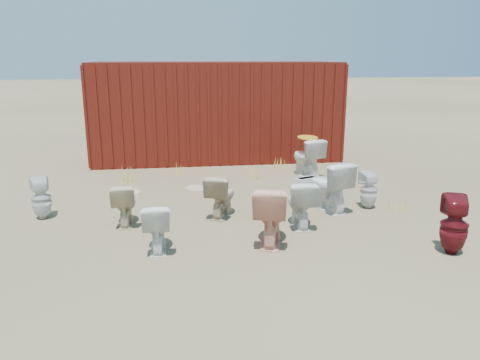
{
  "coord_description": "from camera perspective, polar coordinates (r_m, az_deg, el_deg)",
  "views": [
    {
      "loc": [
        -1.03,
        -6.8,
        2.53
      ],
      "look_at": [
        0.0,
        0.6,
        0.55
      ],
      "focal_mm": 35.0,
      "sensor_mm": 36.0,
      "label": 1
    }
  ],
  "objects": [
    {
      "name": "loose_tank",
      "position": [
        8.83,
        8.28,
        -0.78
      ],
      "size": [
        0.54,
        0.35,
        0.35
      ],
      "primitive_type": "cube",
      "rotation": [
        0.0,
        0.0,
        0.34
      ],
      "color": "silver",
      "rests_on": "ground"
    },
    {
      "name": "weed_clump_b",
      "position": [
        9.92,
        1.84,
        0.85
      ],
      "size": [
        0.32,
        0.32,
        0.26
      ],
      "primitive_type": "cone",
      "color": "#C5B74F",
      "rests_on": "ground"
    },
    {
      "name": "weed_clump_f",
      "position": [
        8.35,
        18.79,
        -2.85
      ],
      "size": [
        0.28,
        0.28,
        0.21
      ],
      "primitive_type": "cone",
      "color": "#C5B74F",
      "rests_on": "ground"
    },
    {
      "name": "loose_lid_far",
      "position": [
        9.19,
        -13.24,
        -1.46
      ],
      "size": [
        0.57,
        0.59,
        0.02
      ],
      "primitive_type": "ellipsoid",
      "rotation": [
        0.0,
        0.0,
        0.64
      ],
      "color": "beige",
      "rests_on": "ground"
    },
    {
      "name": "toilet_front_pink",
      "position": [
        6.48,
        3.77,
        -4.16
      ],
      "size": [
        0.67,
        0.92,
        0.84
      ],
      "primitive_type": "imported",
      "rotation": [
        0.0,
        0.0,
        2.88
      ],
      "color": "#F8A88F",
      "rests_on": "ground"
    },
    {
      "name": "toilet_back_beige_right",
      "position": [
        7.58,
        -2.32,
        -1.86
      ],
      "size": [
        0.64,
        0.79,
        0.7
      ],
      "primitive_type": "imported",
      "rotation": [
        0.0,
        0.0,
        2.73
      ],
      "color": "#C5B390",
      "rests_on": "ground"
    },
    {
      "name": "weed_clump_e",
      "position": [
        10.83,
        4.84,
        2.06
      ],
      "size": [
        0.34,
        0.34,
        0.29
      ],
      "primitive_type": "cone",
      "color": "#C5B74F",
      "rests_on": "ground"
    },
    {
      "name": "toilet_back_a",
      "position": [
        8.1,
        -23.07,
        -2.05
      ],
      "size": [
        0.39,
        0.4,
        0.68
      ],
      "primitive_type": "imported",
      "rotation": [
        0.0,
        0.0,
        3.48
      ],
      "color": "silver",
      "rests_on": "ground"
    },
    {
      "name": "ground",
      "position": [
        7.32,
        0.65,
        -5.36
      ],
      "size": [
        100.0,
        100.0,
        0.0
      ],
      "primitive_type": "plane",
      "color": "brown",
      "rests_on": "ground"
    },
    {
      "name": "toilet_front_e",
      "position": [
        7.98,
        10.77,
        -0.69
      ],
      "size": [
        0.71,
        0.95,
        0.86
      ],
      "primitive_type": "imported",
      "rotation": [
        0.0,
        0.0,
        3.45
      ],
      "color": "white",
      "rests_on": "ground"
    },
    {
      "name": "toilet_front_c",
      "position": [
        7.18,
        7.36,
        -2.8
      ],
      "size": [
        0.46,
        0.75,
        0.73
      ],
      "primitive_type": "imported",
      "rotation": [
        0.0,
        0.0,
        3.07
      ],
      "color": "white",
      "rests_on": "ground"
    },
    {
      "name": "yellow_lid",
      "position": [
        10.12,
        8.25,
        5.15
      ],
      "size": [
        0.43,
        0.53,
        0.02
      ],
      "primitive_type": "ellipsoid",
      "color": "gold",
      "rests_on": "toilet_back_yellowlid"
    },
    {
      "name": "loose_lid_near",
      "position": [
        9.24,
        -5.37,
        -1.03
      ],
      "size": [
        0.51,
        0.59,
        0.02
      ],
      "primitive_type": "ellipsoid",
      "rotation": [
        0.0,
        0.0,
        0.31
      ],
      "color": "#C2AB8C",
      "rests_on": "ground"
    },
    {
      "name": "weed_clump_d",
      "position": [
        10.25,
        -7.06,
        1.16
      ],
      "size": [
        0.3,
        0.3,
        0.25
      ],
      "primitive_type": "cone",
      "color": "#C5B74F",
      "rests_on": "ground"
    },
    {
      "name": "toilet_front_maroon",
      "position": [
        6.75,
        24.65,
        -5.01
      ],
      "size": [
        0.46,
        0.46,
        0.79
      ],
      "primitive_type": "imported",
      "rotation": [
        0.0,
        0.0,
        2.78
      ],
      "color": "#5F1016",
      "rests_on": "ground"
    },
    {
      "name": "toilet_back_e",
      "position": [
        8.27,
        15.42,
        -1.17
      ],
      "size": [
        0.32,
        0.33,
        0.65
      ],
      "primitive_type": "imported",
      "rotation": [
        0.0,
        0.0,
        3.26
      ],
      "color": "silver",
      "rests_on": "ground"
    },
    {
      "name": "toilet_back_beige_left",
      "position": [
        7.43,
        -13.93,
        -2.82
      ],
      "size": [
        0.39,
        0.66,
        0.66
      ],
      "primitive_type": "imported",
      "rotation": [
        0.0,
        0.0,
        3.17
      ],
      "color": "beige",
      "rests_on": "ground"
    },
    {
      "name": "toilet_back_yellowlid",
      "position": [
        10.2,
        8.16,
        2.76
      ],
      "size": [
        0.68,
        0.92,
        0.84
      ],
      "primitive_type": "imported",
      "rotation": [
        0.0,
        0.0,
        3.43
      ],
      "color": "white",
      "rests_on": "ground"
    },
    {
      "name": "weed_clump_a",
      "position": [
        9.85,
        -13.57,
        0.49
      ],
      "size": [
        0.36,
        0.36,
        0.32
      ],
      "primitive_type": "cone",
      "color": "#C5B74F",
      "rests_on": "ground"
    },
    {
      "name": "weed_clump_c",
      "position": [
        10.43,
        8.49,
        1.51
      ],
      "size": [
        0.36,
        0.36,
        0.31
      ],
      "primitive_type": "cone",
      "color": "#C5B74F",
      "rests_on": "ground"
    },
    {
      "name": "toilet_front_a",
      "position": [
        6.36,
        -10.11,
        -5.58
      ],
      "size": [
        0.38,
        0.66,
        0.67
      ],
      "primitive_type": "imported",
      "rotation": [
        0.0,
        0.0,
        3.15
      ],
      "color": "white",
      "rests_on": "ground"
    },
    {
      "name": "shipping_container",
      "position": [
        12.11,
        -3.02,
        8.51
      ],
      "size": [
        6.0,
        2.4,
        2.4
      ],
      "primitive_type": "cube",
      "color": "#4D110C",
      "rests_on": "ground"
    }
  ]
}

